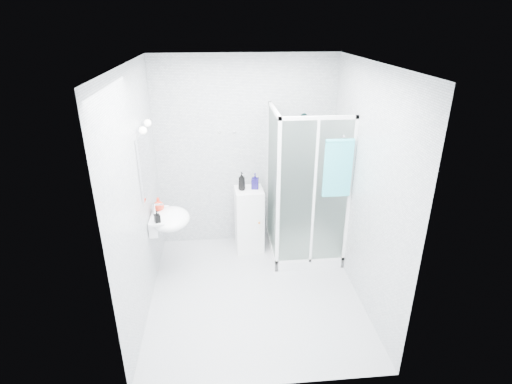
{
  "coord_description": "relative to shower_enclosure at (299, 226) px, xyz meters",
  "views": [
    {
      "loc": [
        -0.34,
        -3.83,
        2.99
      ],
      "look_at": [
        0.05,
        0.35,
        1.15
      ],
      "focal_mm": 28.0,
      "sensor_mm": 36.0,
      "label": 1
    }
  ],
  "objects": [
    {
      "name": "soap_dispenser_black",
      "position": [
        -1.75,
        -0.51,
        0.48
      ],
      "size": [
        0.08,
        0.08,
        0.14
      ],
      "primitive_type": "imported",
      "rotation": [
        0.0,
        0.0,
        0.4
      ],
      "color": "black",
      "rests_on": "wall_basin"
    },
    {
      "name": "hand_towel",
      "position": [
        0.33,
        -0.4,
        0.97
      ],
      "size": [
        0.33,
        0.05,
        0.7
      ],
      "color": "#34B8C8",
      "rests_on": "shower_enclosure"
    },
    {
      "name": "shampoo_bottle_b",
      "position": [
        -0.57,
        0.28,
        0.55
      ],
      "size": [
        0.11,
        0.11,
        0.21
      ],
      "primitive_type": "imported",
      "rotation": [
        0.0,
        0.0,
        -0.18
      ],
      "color": "#130C4B",
      "rests_on": "storage_cabinet"
    },
    {
      "name": "soap_dispenser_orange",
      "position": [
        -1.77,
        -0.21,
        0.5
      ],
      "size": [
        0.14,
        0.14,
        0.17
      ],
      "primitive_type": "imported",
      "rotation": [
        0.0,
        0.0,
        0.07
      ],
      "color": "red",
      "rests_on": "wall_basin"
    },
    {
      "name": "shower_enclosure",
      "position": [
        0.0,
        0.0,
        0.0
      ],
      "size": [
        0.9,
        0.95,
        2.0
      ],
      "color": "white",
      "rests_on": "ground"
    },
    {
      "name": "vanity_lights",
      "position": [
        -1.8,
        -0.32,
        1.47
      ],
      "size": [
        0.1,
        0.4,
        0.08
      ],
      "color": "silver",
      "rests_on": "room"
    },
    {
      "name": "storage_cabinet",
      "position": [
        -0.65,
        0.25,
        0.0
      ],
      "size": [
        0.39,
        0.41,
        0.9
      ],
      "rotation": [
        0.0,
        0.0,
        0.05
      ],
      "color": "white",
      "rests_on": "ground"
    },
    {
      "name": "shampoo_bottle_a",
      "position": [
        -0.74,
        0.25,
        0.57
      ],
      "size": [
        0.12,
        0.12,
        0.25
      ],
      "primitive_type": "imported",
      "rotation": [
        0.0,
        0.0,
        0.26
      ],
      "color": "black",
      "rests_on": "storage_cabinet"
    },
    {
      "name": "wall_basin",
      "position": [
        -1.66,
        -0.32,
        0.35
      ],
      "size": [
        0.46,
        0.56,
        0.35
      ],
      "color": "white",
      "rests_on": "ground"
    },
    {
      "name": "mirror",
      "position": [
        -1.85,
        -0.32,
        1.05
      ],
      "size": [
        0.02,
        0.6,
        0.7
      ],
      "primitive_type": "cube",
      "color": "white",
      "rests_on": "room"
    },
    {
      "name": "room",
      "position": [
        -0.67,
        -0.77,
        0.85
      ],
      "size": [
        2.4,
        2.6,
        2.6
      ],
      "color": "silver",
      "rests_on": "ground"
    },
    {
      "name": "wall_hooks",
      "position": [
        -0.92,
        0.49,
        1.17
      ],
      "size": [
        0.23,
        0.06,
        0.03
      ],
      "color": "silver",
      "rests_on": "room"
    }
  ]
}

